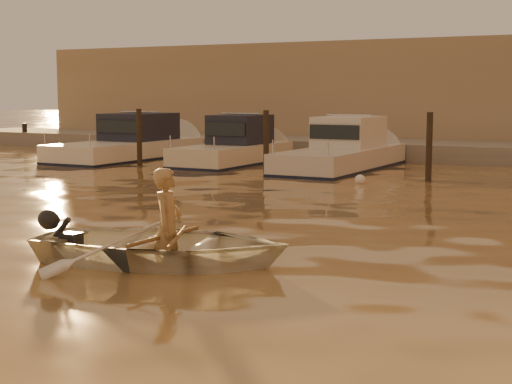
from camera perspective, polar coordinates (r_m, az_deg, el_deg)
The scene contains 16 objects.
ground_plane at distance 10.69m, azimuth -7.20°, elevation -6.65°, with size 160.00×160.00×0.00m, color #96623C.
dinghy at distance 11.87m, azimuth -6.86°, elevation -3.85°, with size 2.77×3.88×0.80m, color silver.
person at distance 11.79m, azimuth -6.42°, elevation -2.49°, with size 0.64×0.42×1.75m, color #A38051.
outboard_motor at distance 12.46m, azimuth -13.37°, elevation -3.48°, with size 0.90×0.40×0.70m, color black, non-canonical shape.
oar_port at distance 11.77m, azimuth -5.72°, elevation -3.25°, with size 0.06×0.06×2.10m, color brown.
oar_starboard at distance 11.83m, azimuth -6.64°, elevation -3.21°, with size 0.06×0.06×2.10m, color brown.
moored_boat_0 at distance 30.85m, azimuth -9.29°, elevation 3.56°, with size 2.56×8.03×1.75m, color white, non-canonical shape.
moored_boat_1 at distance 28.26m, azimuth -1.72°, elevation 3.32°, with size 2.14×6.41×1.75m, color beige, non-canonical shape.
moored_boat_2 at distance 26.42m, azimuth 6.22°, elevation 3.01°, with size 2.28×7.64×1.75m, color silver, non-canonical shape.
piling_0 at distance 27.77m, azimuth -8.48°, elevation 3.74°, with size 0.18×0.18×2.20m, color #2D2319.
piling_1 at distance 25.12m, azimuth 0.74°, elevation 3.46°, with size 0.18×0.18×2.20m, color #2D2319.
piling_2 at distance 23.17m, azimuth 12.47°, elevation 2.97°, with size 0.18×0.18×2.20m, color #2D2319.
fender_a at distance 27.93m, azimuth -11.46°, elevation 2.05°, with size 0.30×0.30×0.30m, color white.
fender_b at distance 26.20m, azimuth -4.40°, elevation 1.84°, with size 0.30×0.30×0.30m, color #D85A19.
fender_c at distance 22.41m, azimuth 7.58°, elevation 0.88°, with size 0.30×0.30×0.30m, color white.
quay at distance 30.65m, azimuth 16.71°, elevation 2.43°, with size 52.00×4.00×1.00m, color gray.
Camera 1 is at (6.03, -8.45, 2.56)m, focal length 55.00 mm.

